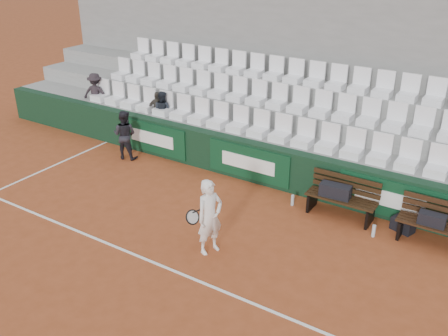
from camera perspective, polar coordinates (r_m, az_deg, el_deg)
ground at (r=9.51m, az=-7.97°, el=-10.70°), size 80.00×80.00×0.00m
court_baseline at (r=9.50m, az=-7.97°, el=-10.68°), size 18.00×0.06×0.01m
back_barrier at (r=12.09m, az=4.29°, el=0.50°), size 18.00×0.34×1.00m
grandstand_tier_front at (r=12.63m, az=5.39°, el=1.58°), size 18.00×0.95×1.00m
grandstand_tier_mid at (r=13.34m, az=7.32°, el=3.83°), size 18.00×0.95×1.45m
grandstand_tier_back at (r=14.08m, az=9.06°, el=5.86°), size 18.00×0.95×1.90m
grandstand_rear_wall at (r=14.28m, az=10.45°, el=11.27°), size 18.00×0.30×4.40m
seat_row_front at (r=12.18m, az=5.16°, el=4.81°), size 11.90×0.44×0.63m
seat_row_mid at (r=12.85m, az=7.23°, el=7.92°), size 11.90×0.44×0.63m
seat_row_back at (r=13.56m, az=9.12°, el=10.70°), size 11.90×0.44×0.63m
bench_left at (r=11.01m, az=13.14°, el=-4.37°), size 1.50×0.56×0.45m
bench_right at (r=10.62m, az=23.02°, el=-7.06°), size 1.50×0.56×0.45m
sports_bag_left at (r=10.86m, az=12.60°, el=-2.55°), size 0.67×0.32×0.28m
sports_bag_right at (r=10.42m, az=22.69°, el=-5.43°), size 0.51×0.24×0.24m
sports_bag_ground at (r=10.91m, az=19.78°, el=-6.13°), size 0.51×0.40×0.27m
water_bottle_near at (r=11.30m, az=7.84°, el=-3.66°), size 0.07×0.07×0.25m
water_bottle_far at (r=10.52m, az=16.73°, el=-6.90°), size 0.07×0.07×0.26m
tennis_player at (r=9.34m, az=-1.65°, el=-5.62°), size 0.76×0.64×1.50m
ball_kid at (r=13.61m, az=-11.28°, el=3.75°), size 0.76×0.66×1.34m
spectator_a at (r=15.60m, az=-14.62°, el=9.84°), size 0.92×0.75×1.24m
spectator_b at (r=14.02m, az=-7.65°, el=8.33°), size 0.67×0.48×1.05m
spectator_c at (r=13.91m, az=-7.14°, el=8.32°), size 0.54×0.42×1.09m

